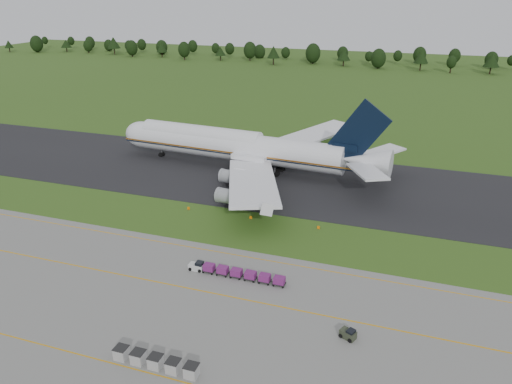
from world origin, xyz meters
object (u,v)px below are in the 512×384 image
at_px(aircraft, 240,146).
at_px(edge_markers, 251,218).
at_px(utility_cart, 348,334).
at_px(baggage_train, 235,273).
at_px(uld_row, 156,361).

bearing_deg(aircraft, edge_markers, -65.20).
height_order(aircraft, utility_cart, aircraft).
bearing_deg(baggage_train, utility_cart, -25.04).
relative_size(baggage_train, utility_cart, 6.90).
height_order(uld_row, edge_markers, uld_row).
xyz_separation_m(aircraft, edge_markers, (12.80, -27.70, -5.57)).
distance_m(aircraft, uld_row, 73.06).
bearing_deg(utility_cart, uld_row, -148.32).
distance_m(utility_cart, uld_row, 24.84).
bearing_deg(utility_cart, aircraft, 122.62).
relative_size(utility_cart, uld_row, 0.21).
relative_size(uld_row, edge_markers, 0.40).
height_order(utility_cart, edge_markers, utility_cart).
xyz_separation_m(utility_cart, uld_row, (-21.14, -13.04, 0.26)).
xyz_separation_m(baggage_train, uld_row, (-1.62, -22.16, 0.03)).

